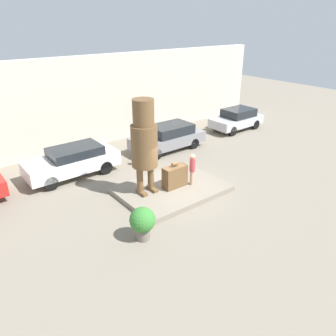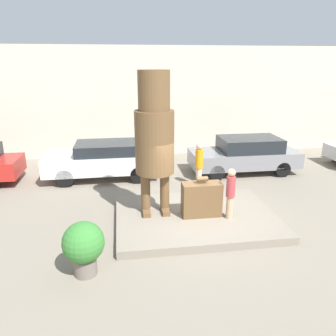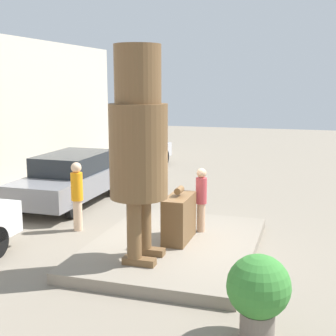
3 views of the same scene
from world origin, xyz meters
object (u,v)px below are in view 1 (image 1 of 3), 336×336
parked_car_grey (168,137)px  parked_car_white (73,161)px  parked_car_silver (237,119)px  tourist (192,168)px  giant_suitcase (175,176)px  planter_pot (142,222)px  statue_figure (144,140)px  worker_hivis (150,151)px

parked_car_grey → parked_car_white: bearing=-1.1°
parked_car_white → parked_car_silver: bearing=180.0°
parked_car_grey → tourist: bearing=64.1°
tourist → giant_suitcase: bearing=157.2°
tourist → parked_car_white: bearing=128.4°
parked_car_silver → planter_pot: 14.50m
statue_figure → tourist: bearing=-20.0°
giant_suitcase → planter_pot: 3.94m
parked_car_white → parked_car_grey: size_ratio=1.00×
giant_suitcase → tourist: tourist is taller
parked_car_grey → planter_pot: (-6.39, -6.60, -0.07)m
statue_figure → giant_suitcase: bearing=-18.3°
tourist → worker_hivis: bearing=92.7°
worker_hivis → parked_car_white: bearing=156.2°
parked_car_silver → worker_hivis: bearing=10.4°
statue_figure → parked_car_white: 4.84m
tourist → worker_hivis: 3.25m
giant_suitcase → parked_car_silver: parked_car_silver is taller
statue_figure → parked_car_white: statue_figure is taller
parked_car_grey → planter_pot: bearing=45.9°
parked_car_grey → worker_hivis: worker_hivis is taller
tourist → parked_car_silver: bearing=29.1°
giant_suitcase → statue_figure: bearing=161.7°
statue_figure → parked_car_silver: statue_figure is taller
giant_suitcase → worker_hivis: worker_hivis is taller
parked_car_grey → planter_pot: 9.19m
giant_suitcase → tourist: 0.91m
planter_pot → statue_figure: bearing=53.5°
worker_hivis → giant_suitcase: bearing=-102.2°
parked_car_grey → parked_car_silver: (6.47, 0.11, -0.02)m
giant_suitcase → planter_pot: size_ratio=0.96×
statue_figure → parked_car_white: (-1.72, 4.10, -1.90)m
tourist → parked_car_grey: 5.31m
parked_car_white → parked_car_grey: 6.19m
statue_figure → parked_car_grey: statue_figure is taller
tourist → parked_car_white: 6.24m
statue_figure → tourist: statue_figure is taller
planter_pot → worker_hivis: bearing=52.3°
statue_figure → planter_pot: 3.80m
statue_figure → parked_car_grey: (4.46, 3.99, -1.91)m
parked_car_grey → parked_car_silver: bearing=-179.0°
statue_figure → parked_car_silver: (10.93, 4.10, -1.93)m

